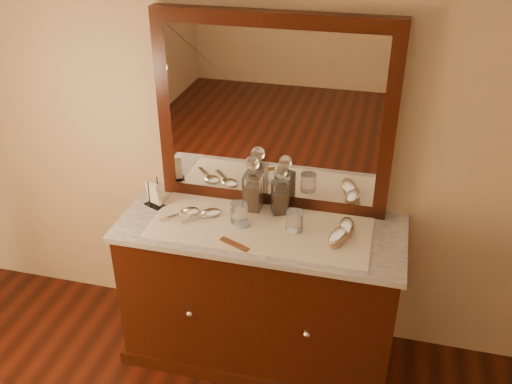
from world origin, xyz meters
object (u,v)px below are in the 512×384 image
napkin_rack (154,195)px  brush_near (338,237)px  dresser_cabinet (261,294)px  comb (234,244)px  decanter_right (280,195)px  decanter_left (253,189)px  hand_mirror_outer (186,213)px  mirror_frame (273,115)px  hand_mirror_inner (208,214)px  pin_dish (242,224)px  brush_far (346,228)px

napkin_rack → brush_near: 0.99m
dresser_cabinet → napkin_rack: size_ratio=8.89×
comb → decanter_right: size_ratio=0.60×
dresser_cabinet → decanter_left: bearing=118.9°
napkin_rack → hand_mirror_outer: (0.20, -0.05, -0.05)m
napkin_rack → decanter_right: size_ratio=0.58×
mirror_frame → brush_near: (0.39, -0.29, -0.47)m
mirror_frame → hand_mirror_outer: 0.67m
napkin_rack → hand_mirror_inner: (0.31, -0.03, -0.05)m
pin_dish → brush_near: 0.48m
hand_mirror_inner → napkin_rack: bearing=173.7°
napkin_rack → mirror_frame: bearing=17.7°
pin_dish → hand_mirror_outer: (-0.31, 0.03, 0.00)m
napkin_rack → decanter_right: bearing=7.9°
mirror_frame → brush_far: size_ratio=7.06×
pin_dish → napkin_rack: (-0.51, 0.08, 0.05)m
decanter_left → decanter_right: size_ratio=1.12×
hand_mirror_inner → comb: bearing=-46.6°
brush_near → hand_mirror_outer: size_ratio=0.98×
decanter_right → brush_far: size_ratio=1.59×
mirror_frame → decanter_left: (-0.08, -0.10, -0.38)m
mirror_frame → pin_dish: mirror_frame is taller
comb → brush_near: bearing=41.6°
napkin_rack → decanter_right: 0.67m
pin_dish → comb: 0.18m
decanter_right → brush_near: bearing=-30.7°
pin_dish → hand_mirror_outer: hand_mirror_outer is taller
comb → napkin_rack: bearing=177.7°
dresser_cabinet → decanter_left: (-0.08, 0.15, 0.56)m
hand_mirror_outer → napkin_rack: bearing=166.2°
decanter_right → brush_near: (0.33, -0.19, -0.08)m
comb → napkin_rack: size_ratio=1.03×
hand_mirror_outer → mirror_frame: bearing=30.7°
brush_near → hand_mirror_outer: bearing=176.1°
hand_mirror_outer → comb: bearing=-32.8°
dresser_cabinet → decanter_right: bearing=66.0°
comb → decanter_left: decanter_left is taller
pin_dish → decanter_right: 0.25m
decanter_left → hand_mirror_outer: bearing=-156.1°
pin_dish → brush_near: (0.48, -0.02, 0.02)m
hand_mirror_inner → decanter_left: bearing=31.6°
decanter_left → decanter_right: decanter_left is taller
pin_dish → comb: (0.01, -0.17, -0.00)m
dresser_cabinet → brush_near: brush_near is taller
brush_near → comb: bearing=-162.3°
mirror_frame → comb: bearing=-100.3°
pin_dish → brush_near: brush_near is taller
dresser_cabinet → brush_near: bearing=-6.9°
napkin_rack → hand_mirror_outer: 0.21m
pin_dish → napkin_rack: bearing=171.2°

